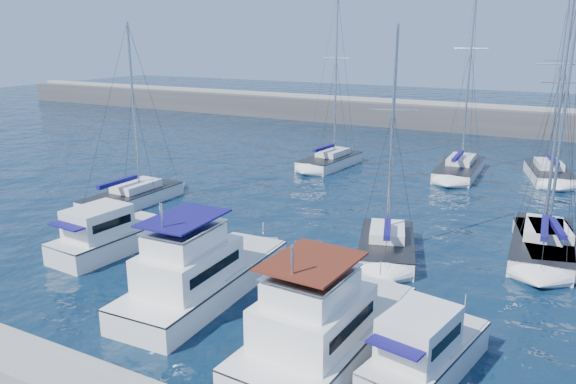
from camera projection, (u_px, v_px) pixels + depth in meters
The scene contains 13 objects.
ground at pixel (285, 284), 27.81m from camera, with size 220.00×220.00×0.00m, color black.
breakwater at pixel (481, 123), 71.55m from camera, with size 160.00×6.00×4.45m.
motor_yacht_port_outer at pixel (108, 236), 31.65m from camera, with size 3.36×7.15×3.20m.
motor_yacht_port_inner at pixel (200, 276), 26.01m from camera, with size 3.82×10.42×4.69m.
motor_yacht_stbd_inner at pixel (322, 330), 21.28m from camera, with size 4.22×9.71×4.69m.
motor_yacht_stbd_outer at pixel (424, 354), 19.97m from camera, with size 3.47×6.53×3.20m.
sailboat_mid_a at pixel (133, 197), 40.85m from camera, with size 3.18×7.98×13.10m.
sailboat_mid_c at pixel (387, 246), 31.33m from camera, with size 4.84×7.29×12.82m.
sailboat_mid_d at pixel (542, 244), 31.70m from camera, with size 3.72×8.92×16.73m.
sailboat_mid_e at pixel (549, 245), 31.51m from camera, with size 4.73×7.63×15.16m.
sailboat_back_a at pixel (330, 161), 52.49m from camera, with size 3.80×7.74×15.87m.
sailboat_back_b at pixel (460, 168), 49.42m from camera, with size 3.52×8.91×17.38m.
sailboat_back_c at pixel (549, 173), 47.74m from camera, with size 4.73×7.63×15.83m.
Camera 1 is at (12.27, -22.39, 11.93)m, focal length 35.00 mm.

